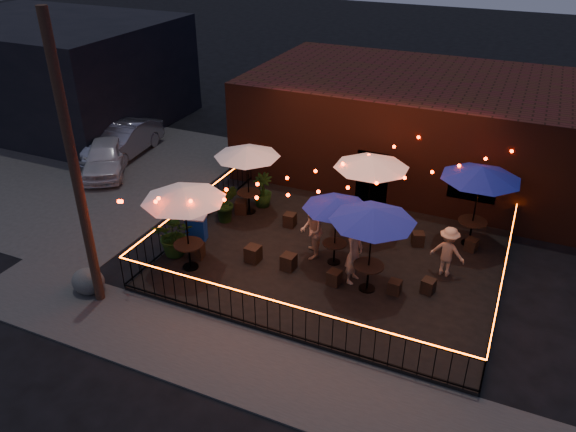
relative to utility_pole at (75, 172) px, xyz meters
name	(u,v)px	position (x,y,z in m)	size (l,w,h in m)	color
ground	(309,296)	(5.40, 2.60, -4.00)	(110.00, 110.00, 0.00)	black
patio	(333,259)	(5.40, 4.60, -3.92)	(10.00, 8.00, 0.15)	black
sidewalk	(259,369)	(5.40, -0.65, -3.98)	(18.00, 2.50, 0.05)	#3D3B39
parking_lot	(83,172)	(-6.60, 6.60, -3.99)	(11.00, 12.00, 0.02)	#3D3B39
brick_building	(425,126)	(6.40, 12.59, -2.00)	(14.00, 8.00, 4.00)	#3A1A0F
background_building	(51,70)	(-12.60, 11.60, -1.50)	(12.00, 9.00, 5.00)	black
utility_pole	(75,172)	(0.00, 0.00, 0.00)	(0.26, 0.26, 8.00)	#3B2618
fence_front	(280,318)	(5.40, 0.60, -3.34)	(10.00, 0.04, 1.04)	black
fence_left	(197,212)	(0.40, 4.60, -3.34)	(0.04, 8.00, 1.04)	black
fence_right	(501,281)	(10.40, 4.60, -3.34)	(0.04, 8.00, 1.04)	black
festoon_lights	(301,188)	(4.39, 4.30, -1.48)	(10.02, 8.72, 1.32)	#FE1900
cafe_table_0	(183,195)	(1.60, 2.26, -1.36)	(2.63, 2.63, 2.73)	black
cafe_table_1	(247,152)	(1.60, 6.15, -1.52)	(3.06, 3.06, 2.55)	black
cafe_table_2	(336,204)	(5.52, 4.32, -1.80)	(2.62, 2.62, 2.25)	black
cafe_table_3	(372,163)	(5.85, 6.68, -1.36)	(3.19, 3.19, 2.72)	black
cafe_table_4	(373,216)	(6.88, 3.41, -1.43)	(3.06, 3.06, 2.65)	black
cafe_table_5	(481,174)	(9.20, 7.18, -1.33)	(3.32, 3.32, 2.76)	black
bistro_chair_0	(197,251)	(1.49, 2.82, -3.61)	(0.41, 0.41, 0.48)	black
bistro_chair_1	(253,254)	(3.20, 3.36, -3.59)	(0.43, 0.43, 0.51)	black
bistro_chair_2	(241,207)	(1.37, 5.95, -3.61)	(0.41, 0.41, 0.49)	black
bistro_chair_3	(290,220)	(3.35, 5.84, -3.62)	(0.39, 0.39, 0.46)	black
bistro_chair_4	(289,262)	(4.38, 3.43, -3.61)	(0.41, 0.41, 0.49)	black
bistro_chair_5	(334,278)	(5.92, 3.25, -3.63)	(0.37, 0.37, 0.43)	black
bistro_chair_6	(345,216)	(4.99, 6.93, -3.64)	(0.35, 0.35, 0.42)	black
bistro_chair_7	(375,221)	(6.08, 6.91, -3.60)	(0.43, 0.43, 0.51)	black
bistro_chair_8	(395,287)	(7.65, 3.54, -3.65)	(0.34, 0.34, 0.41)	black
bistro_chair_9	(428,286)	(8.52, 3.98, -3.64)	(0.35, 0.35, 0.42)	black
bistro_chair_10	(418,239)	(7.67, 6.41, -3.63)	(0.38, 0.38, 0.45)	black
bistro_chair_11	(471,245)	(9.31, 6.78, -3.64)	(0.35, 0.35, 0.41)	black
patron_a	(354,254)	(6.36, 3.64, -2.91)	(0.68, 0.45, 1.88)	tan
patron_b	(311,231)	(4.73, 4.36, -2.92)	(0.90, 0.70, 1.85)	tan
patron_c	(448,252)	(8.79, 5.09, -3.05)	(1.03, 0.59, 1.60)	beige
potted_shrub_a	(175,235)	(0.80, 2.72, -3.14)	(1.27, 1.10, 1.41)	#143B12
potted_shrub_b	(226,203)	(1.21, 5.24, -3.13)	(0.79, 0.64, 1.44)	#13370F
potted_shrub_c	(262,190)	(1.83, 6.79, -3.22)	(0.71, 0.71, 1.26)	#164013
cooler	(196,228)	(0.92, 3.73, -3.41)	(0.77, 0.63, 0.88)	#0C36AC
boulder	(88,281)	(-0.52, 0.16, -3.63)	(0.94, 0.80, 0.73)	#4D4D48
car_white	(105,157)	(-5.66, 7.08, -3.33)	(1.59, 3.94, 1.34)	silver
car_silver	(124,140)	(-6.08, 8.81, -3.27)	(1.55, 4.46, 1.47)	gray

